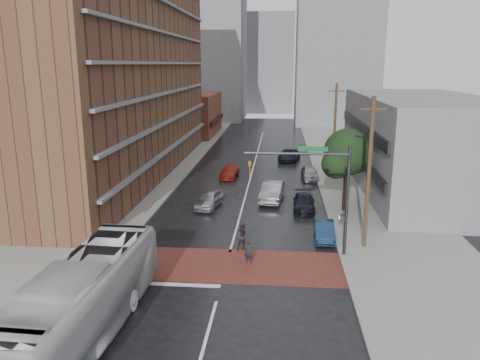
# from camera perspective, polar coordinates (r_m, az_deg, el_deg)

# --- Properties ---
(ground) EXTENTS (160.00, 160.00, 0.00)m
(ground) POSITION_cam_1_polar(r_m,az_deg,el_deg) (28.45, -1.79, -10.77)
(ground) COLOR black
(ground) RESTS_ON ground
(crosswalk) EXTENTS (14.00, 5.00, 0.02)m
(crosswalk) POSITION_cam_1_polar(r_m,az_deg,el_deg) (28.90, -1.68, -10.34)
(crosswalk) COLOR brown
(crosswalk) RESTS_ON ground
(sidewalk_west) EXTENTS (9.00, 90.00, 0.15)m
(sidewalk_west) POSITION_cam_1_polar(r_m,az_deg,el_deg) (54.03, -10.85, 1.06)
(sidewalk_west) COLOR gray
(sidewalk_west) RESTS_ON ground
(sidewalk_east) EXTENTS (9.00, 90.00, 0.15)m
(sidewalk_east) POSITION_cam_1_polar(r_m,az_deg,el_deg) (52.69, 14.00, 0.56)
(sidewalk_east) COLOR gray
(sidewalk_east) RESTS_ON ground
(apartment_block) EXTENTS (10.00, 44.00, 28.00)m
(apartment_block) POSITION_cam_1_polar(r_m,az_deg,el_deg) (52.56, -14.60, 15.81)
(apartment_block) COLOR brown
(apartment_block) RESTS_ON ground
(storefront_west) EXTENTS (8.00, 16.00, 7.00)m
(storefront_west) POSITION_cam_1_polar(r_m,az_deg,el_deg) (81.51, -5.80, 7.97)
(storefront_west) COLOR brown
(storefront_west) RESTS_ON ground
(building_east) EXTENTS (11.00, 26.00, 9.00)m
(building_east) POSITION_cam_1_polar(r_m,az_deg,el_deg) (48.15, 21.10, 4.18)
(building_east) COLOR gray
(building_east) RESTS_ON ground
(distant_tower_west) EXTENTS (18.00, 16.00, 32.00)m
(distant_tower_west) POSITION_cam_1_polar(r_m,az_deg,el_deg) (105.14, -4.59, 16.14)
(distant_tower_west) COLOR gray
(distant_tower_west) RESTS_ON ground
(distant_tower_east) EXTENTS (16.00, 14.00, 36.00)m
(distant_tower_east) POSITION_cam_1_polar(r_m,az_deg,el_deg) (98.45, 11.84, 17.22)
(distant_tower_east) COLOR gray
(distant_tower_east) RESTS_ON ground
(distant_tower_center) EXTENTS (12.00, 10.00, 24.00)m
(distant_tower_center) POSITION_cam_1_polar(r_m,az_deg,el_deg) (120.70, 3.59, 13.97)
(distant_tower_center) COLOR gray
(distant_tower_center) RESTS_ON ground
(street_tree) EXTENTS (4.20, 4.10, 6.90)m
(street_tree) POSITION_cam_1_polar(r_m,az_deg,el_deg) (38.75, 12.92, 2.94)
(street_tree) COLOR #332319
(street_tree) RESTS_ON ground
(signal_mast) EXTENTS (6.50, 0.30, 7.20)m
(signal_mast) POSITION_cam_1_polar(r_m,az_deg,el_deg) (29.18, 10.20, -0.48)
(signal_mast) COLOR #2D2D33
(signal_mast) RESTS_ON ground
(utility_pole_near) EXTENTS (1.60, 0.26, 10.00)m
(utility_pole_near) POSITION_cam_1_polar(r_m,az_deg,el_deg) (30.95, 15.44, 0.83)
(utility_pole_near) COLOR #473321
(utility_pole_near) RESTS_ON ground
(utility_pole_far) EXTENTS (1.60, 0.26, 10.00)m
(utility_pole_far) POSITION_cam_1_polar(r_m,az_deg,el_deg) (50.44, 11.46, 5.97)
(utility_pole_far) COLOR #473321
(utility_pole_far) RESTS_ON ground
(transit_bus) EXTENTS (3.48, 12.72, 3.51)m
(transit_bus) POSITION_cam_1_polar(r_m,az_deg,el_deg) (22.38, -18.68, -13.78)
(transit_bus) COLOR #BBBBBD
(transit_bus) RESTS_ON ground
(pedestrian_a) EXTENTS (0.63, 0.49, 1.53)m
(pedestrian_a) POSITION_cam_1_polar(r_m,az_deg,el_deg) (28.86, 1.08, -8.73)
(pedestrian_a) COLOR black
(pedestrian_a) RESTS_ON ground
(pedestrian_b) EXTENTS (1.07, 0.96, 1.81)m
(pedestrian_b) POSITION_cam_1_polar(r_m,az_deg,el_deg) (30.78, 0.39, -6.97)
(pedestrian_b) COLOR #272126
(pedestrian_b) RESTS_ON ground
(car_travel_a) EXTENTS (2.31, 4.38, 1.42)m
(car_travel_a) POSITION_cam_1_polar(r_m,az_deg,el_deg) (39.91, -3.79, -2.35)
(car_travel_a) COLOR #9E9EA5
(car_travel_a) RESTS_ON ground
(car_travel_b) EXTENTS (2.35, 5.27, 1.68)m
(car_travel_b) POSITION_cam_1_polar(r_m,az_deg,el_deg) (41.79, 3.94, -1.42)
(car_travel_b) COLOR #A9AAB0
(car_travel_b) RESTS_ON ground
(car_travel_c) EXTENTS (2.02, 4.38, 1.24)m
(car_travel_c) POSITION_cam_1_polar(r_m,az_deg,el_deg) (50.38, -1.30, 1.01)
(car_travel_c) COLOR maroon
(car_travel_c) RESTS_ON ground
(suv_travel) EXTENTS (3.10, 5.36, 1.40)m
(suv_travel) POSITION_cam_1_polar(r_m,az_deg,el_deg) (59.66, 6.02, 3.06)
(suv_travel) COLOR black
(suv_travel) RESTS_ON ground
(car_parked_near) EXTENTS (1.40, 3.82, 1.25)m
(car_parked_near) POSITION_cam_1_polar(r_m,az_deg,el_deg) (33.25, 10.23, -6.09)
(car_parked_near) COLOR #162B4D
(car_parked_near) RESTS_ON ground
(car_parked_mid) EXTENTS (1.86, 4.39, 1.27)m
(car_parked_mid) POSITION_cam_1_polar(r_m,az_deg,el_deg) (39.48, 7.80, -2.76)
(car_parked_mid) COLOR black
(car_parked_mid) RESTS_ON ground
(car_parked_far) EXTENTS (1.84, 4.19, 1.40)m
(car_parked_far) POSITION_cam_1_polar(r_m,az_deg,el_deg) (50.09, 8.49, 0.88)
(car_parked_far) COLOR #929399
(car_parked_far) RESTS_ON ground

